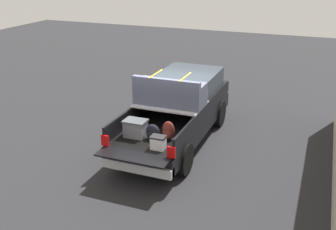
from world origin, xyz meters
TOP-DOWN VIEW (x-y plane):
  - ground_plane at (0.00, 0.00)m, footprint 40.00×40.00m
  - pickup_truck at (0.38, 0.00)m, footprint 6.05×2.06m

SIDE VIEW (x-z plane):
  - ground_plane at x=0.00m, z-range 0.00..0.00m
  - pickup_truck at x=0.38m, z-range -0.13..2.09m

